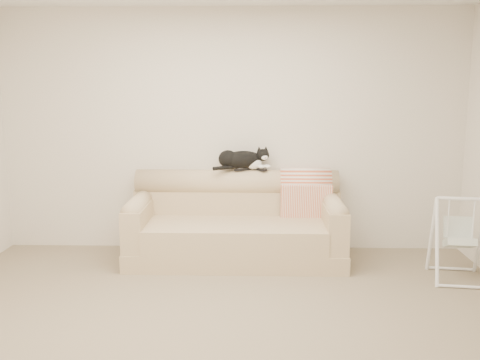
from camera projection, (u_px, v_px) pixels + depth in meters
The scene contains 8 objects.
ground_plane at pixel (221, 327), 4.04m from camera, with size 5.00×5.00×0.00m, color #7D6F59.
room_shell at pixel (220, 124), 3.76m from camera, with size 5.04×4.04×2.60m.
sofa at pixel (236, 226), 5.56m from camera, with size 2.20×0.93×0.90m.
remote_a at pixel (242, 169), 5.69m from camera, with size 0.18×0.13×0.03m.
remote_b at pixel (260, 169), 5.68m from camera, with size 0.15×0.15×0.02m.
tuxedo_cat at pixel (242, 159), 5.67m from camera, with size 0.62×0.35×0.25m.
throw_blanket at pixel (305, 187), 5.70m from camera, with size 0.54×0.38×0.58m.
baby_swing at pixel (459, 238), 4.95m from camera, with size 0.54×0.56×0.79m.
Camera 1 is at (0.25, -3.77, 1.82)m, focal length 40.00 mm.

